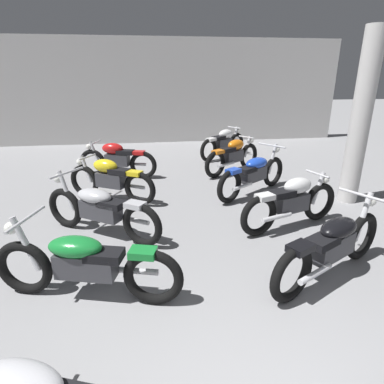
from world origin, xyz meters
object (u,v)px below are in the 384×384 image
at_px(motorcycle_left_row_4, 117,159).
at_px(motorcycle_right_row_5, 223,143).
at_px(motorcycle_right_row_1, 332,245).
at_px(motorcycle_right_row_3, 254,173).
at_px(motorcycle_left_row_3, 110,179).
at_px(motorcycle_right_row_2, 292,201).
at_px(motorcycle_left_row_2, 100,209).
at_px(motorcycle_right_row_4, 233,155).
at_px(support_pillar, 361,120).
at_px(motorcycle_left_row_1, 85,263).

distance_m(motorcycle_left_row_4, motorcycle_right_row_5, 3.39).
distance_m(motorcycle_right_row_1, motorcycle_right_row_3, 3.04).
distance_m(motorcycle_left_row_3, motorcycle_right_row_2, 3.45).
height_order(motorcycle_left_row_2, motorcycle_left_row_4, motorcycle_left_row_2).
distance_m(motorcycle_left_row_3, motorcycle_right_row_3, 2.93).
bearing_deg(motorcycle_left_row_2, motorcycle_right_row_4, 46.38).
xyz_separation_m(support_pillar, motorcycle_right_row_5, (-1.65, 3.82, -1.14)).
height_order(motorcycle_left_row_1, motorcycle_right_row_3, same).
height_order(motorcycle_right_row_4, motorcycle_right_row_5, same).
height_order(motorcycle_right_row_1, motorcycle_right_row_4, motorcycle_right_row_1).
distance_m(support_pillar, motorcycle_right_row_1, 3.19).
relative_size(motorcycle_left_row_1, motorcycle_right_row_1, 1.08).
bearing_deg(motorcycle_right_row_4, motorcycle_right_row_1, -90.00).
relative_size(motorcycle_right_row_2, motorcycle_right_row_4, 1.13).
bearing_deg(motorcycle_left_row_4, motorcycle_right_row_3, -29.00).
bearing_deg(motorcycle_right_row_4, motorcycle_left_row_1, -122.23).
height_order(motorcycle_left_row_2, motorcycle_right_row_2, motorcycle_left_row_2).
xyz_separation_m(motorcycle_left_row_2, motorcycle_right_row_2, (3.05, -0.14, 0.01)).
height_order(motorcycle_left_row_1, motorcycle_left_row_2, same).
relative_size(motorcycle_left_row_3, motorcycle_right_row_4, 1.04).
xyz_separation_m(motorcycle_left_row_3, motorcycle_right_row_4, (2.92, 1.57, 0.00)).
xyz_separation_m(motorcycle_left_row_1, motorcycle_right_row_3, (2.93, 3.04, 0.00)).
distance_m(support_pillar, motorcycle_left_row_1, 5.38).
height_order(support_pillar, motorcycle_right_row_3, support_pillar).
xyz_separation_m(motorcycle_right_row_1, motorcycle_right_row_2, (0.12, 1.41, 0.01)).
xyz_separation_m(motorcycle_left_row_2, motorcycle_left_row_4, (0.03, 3.11, 0.01)).
bearing_deg(motorcycle_left_row_4, motorcycle_left_row_3, -90.52).
height_order(motorcycle_left_row_2, motorcycle_right_row_3, same).
xyz_separation_m(motorcycle_left_row_4, motorcycle_right_row_1, (2.90, -4.66, -0.01)).
bearing_deg(motorcycle_right_row_2, motorcycle_left_row_3, 151.35).
relative_size(support_pillar, motorcycle_right_row_5, 1.96).
bearing_deg(motorcycle_right_row_1, motorcycle_right_row_2, 85.30).
xyz_separation_m(motorcycle_left_row_3, motorcycle_right_row_3, (2.93, -0.02, -0.01)).
bearing_deg(motorcycle_left_row_4, motorcycle_right_row_1, -58.08).
xyz_separation_m(motorcycle_left_row_3, motorcycle_right_row_1, (2.92, -3.06, -0.01)).
distance_m(motorcycle_left_row_4, motorcycle_right_row_2, 4.43).
bearing_deg(motorcycle_left_row_3, motorcycle_right_row_3, -0.39).
bearing_deg(support_pillar, motorcycle_left_row_4, 154.09).
xyz_separation_m(motorcycle_right_row_4, motorcycle_right_row_5, (0.12, 1.57, 0.00)).
height_order(support_pillar, motorcycle_right_row_2, support_pillar).
relative_size(motorcycle_left_row_4, motorcycle_right_row_4, 1.13).
bearing_deg(motorcycle_left_row_2, motorcycle_right_row_5, 56.71).
relative_size(motorcycle_left_row_4, motorcycle_right_row_5, 1.17).
relative_size(motorcycle_left_row_3, motorcycle_right_row_5, 1.08).
distance_m(support_pillar, motorcycle_left_row_4, 5.32).
xyz_separation_m(support_pillar, motorcycle_left_row_4, (-4.67, 2.27, -1.14)).
distance_m(motorcycle_right_row_2, motorcycle_right_row_5, 4.80).
relative_size(motorcycle_right_row_3, motorcycle_right_row_5, 1.13).
relative_size(motorcycle_left_row_1, motorcycle_right_row_4, 1.26).
distance_m(motorcycle_left_row_3, motorcycle_right_row_4, 3.31).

